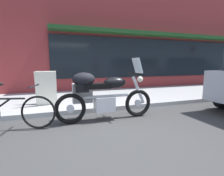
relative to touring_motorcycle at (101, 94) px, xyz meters
name	(u,v)px	position (x,y,z in m)	size (l,w,h in m)	color
ground_plane	(113,133)	(0.03, -0.78, -0.61)	(80.00, 80.00, 0.00)	#393939
storefront_building	(182,31)	(5.47, 3.91, 2.39)	(18.88, 0.90, 6.11)	maroon
touring_motorcycle	(101,94)	(0.00, 0.00, 0.00)	(2.26, 0.67, 1.41)	black
parked_bicycle	(10,111)	(-1.80, 0.03, -0.24)	(1.66, 0.59, 0.92)	black
sandwich_board_sign	(46,88)	(-1.20, 1.43, -0.01)	(0.55, 0.42, 0.94)	silver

